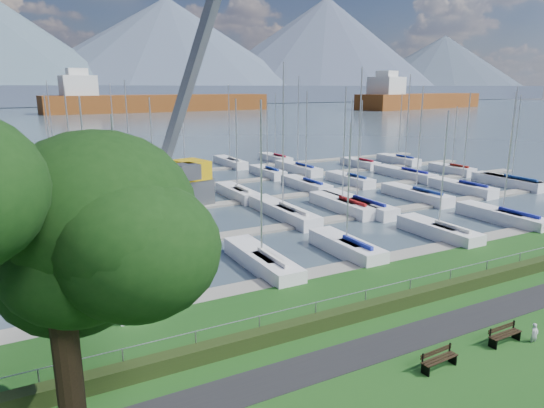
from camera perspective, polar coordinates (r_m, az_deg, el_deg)
path at (r=24.38m, az=17.30°, el=-14.31°), size 160.00×2.00×0.04m
water at (r=278.52m, az=-25.05°, el=9.99°), size 800.00×540.00×0.20m
hedge at (r=25.90m, az=13.22°, el=-11.48°), size 80.00×0.70×0.70m
fence at (r=25.83m, az=12.74°, el=-9.46°), size 80.00×0.04×0.04m
foothill at (r=348.22m, az=-25.87°, el=11.44°), size 900.00×80.00×12.00m
mountains at (r=424.57m, az=-25.92°, el=17.12°), size 1190.00×360.00×115.00m
docks at (r=47.96m, az=-7.86°, el=-0.26°), size 90.00×41.60×0.25m
bench_left at (r=21.74m, az=19.02°, el=-16.87°), size 1.82×0.51×0.85m
bench_right at (r=24.69m, az=25.66°, el=-13.66°), size 1.81×0.44×0.85m
person at (r=25.31m, az=28.52°, el=-13.04°), size 0.41×0.29×1.06m
tree at (r=13.59m, az=-21.21°, el=-3.67°), size 7.73×8.44×11.21m
crane at (r=49.19m, az=-9.51°, el=6.60°), size 6.89×13.15×22.35m
cargo_ship_mid at (r=241.37m, az=-13.84°, el=11.41°), size 108.09×25.75×21.50m
cargo_ship_east at (r=280.43m, az=16.67°, el=11.52°), size 93.03×36.57×21.50m
sailboat_fleet at (r=49.30m, az=-10.33°, el=6.71°), size 75.01×50.29×13.78m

